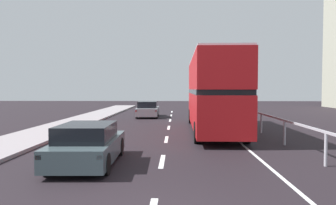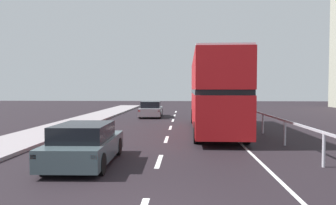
% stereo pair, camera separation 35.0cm
% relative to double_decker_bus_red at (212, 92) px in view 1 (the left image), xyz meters
% --- Properties ---
extents(lane_paint_markings, '(3.55, 46.00, 0.01)m').
position_rel_double_decker_bus_red_xyz_m(lane_paint_markings, '(-0.43, -4.81, -2.31)').
color(lane_paint_markings, silver).
rests_on(lane_paint_markings, ground).
extents(bridge_side_railing, '(0.10, 42.00, 1.13)m').
position_rel_double_decker_bus_red_xyz_m(bridge_side_railing, '(2.66, -4.47, -1.39)').
color(bridge_side_railing, '#B0ADB7').
rests_on(bridge_side_railing, ground).
extents(double_decker_bus_red, '(2.60, 11.47, 4.31)m').
position_rel_double_decker_bus_red_xyz_m(double_decker_bus_red, '(0.00, 0.00, 0.00)').
color(double_decker_bus_red, '#AE1317').
rests_on(double_decker_bus_red, ground).
extents(hatchback_car_near, '(1.96, 4.24, 1.34)m').
position_rel_double_decker_bus_red_xyz_m(hatchback_car_near, '(-4.98, -8.21, -1.66)').
color(hatchback_car_near, '#415156').
rests_on(hatchback_car_near, ground).
extents(sedan_car_ahead, '(1.94, 4.53, 1.39)m').
position_rel_double_decker_bus_red_xyz_m(sedan_car_ahead, '(-4.60, 9.32, -1.64)').
color(sedan_car_ahead, gray).
rests_on(sedan_car_ahead, ground).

